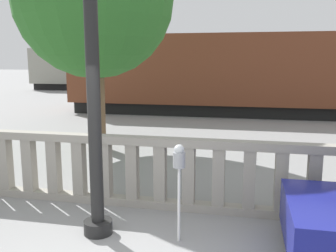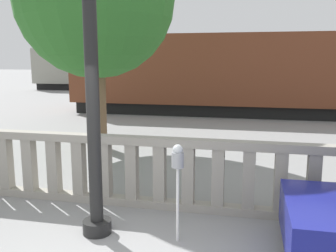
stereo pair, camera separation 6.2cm
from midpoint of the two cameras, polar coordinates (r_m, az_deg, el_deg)
balustrade at (r=6.58m, az=-3.13°, el=-7.04°), size 13.17×0.24×1.26m
parking_meter at (r=5.21m, az=1.84°, el=-5.80°), size 0.17×0.17×1.42m
train_near at (r=17.74m, az=18.14°, el=7.61°), size 19.76×2.77×4.27m
train_far at (r=30.63m, az=-1.05°, el=8.77°), size 21.10×2.99×4.06m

